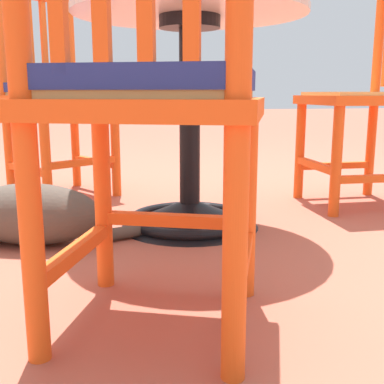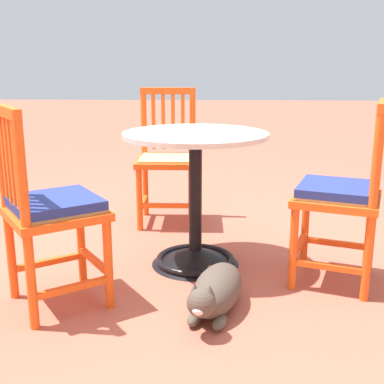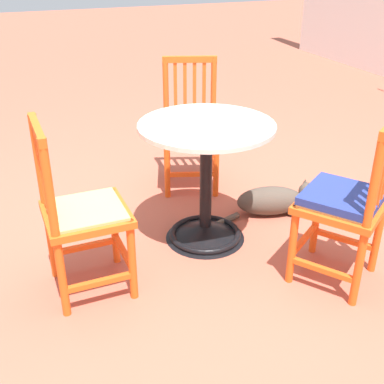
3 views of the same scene
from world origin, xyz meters
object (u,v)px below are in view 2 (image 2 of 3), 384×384
Objects in this scene: orange_chair_near_fence at (342,196)px; cafe_table at (195,215)px; orange_chair_at_corner at (50,211)px; tabby_cat at (215,293)px; orange_chair_by_planter at (167,160)px.

cafe_table is at bearing -15.03° from orange_chair_near_fence.
tabby_cat is (-0.73, 0.06, -0.35)m from orange_chair_at_corner.
orange_chair_at_corner is 1.00× the size of orange_chair_by_planter.
orange_chair_at_corner reaches higher than tabby_cat.
tabby_cat is at bearing 30.01° from orange_chair_near_fence.
orange_chair_near_fence and orange_chair_by_planter have the same top height.
tabby_cat is at bearing 100.78° from cafe_table.
orange_chair_near_fence reaches higher than tabby_cat.
orange_chair_at_corner and orange_chair_near_fence have the same top height.
tabby_cat is (-0.10, 0.55, -0.19)m from cafe_table.
cafe_table is 0.76m from orange_chair_near_fence.
orange_chair_at_corner is at bearing -4.57° from tabby_cat.
tabby_cat is (-0.32, 1.31, -0.34)m from orange_chair_by_planter.
orange_chair_at_corner is 1.31m from orange_chair_by_planter.
orange_chair_at_corner is 1.38m from orange_chair_near_fence.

